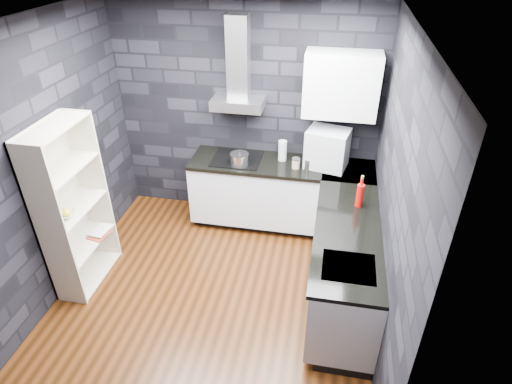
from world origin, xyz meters
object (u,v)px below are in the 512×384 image
(storage_jar, at_px, (296,164))
(red_bottle, at_px, (360,195))
(appliance_garage, at_px, (327,149))
(pot, at_px, (239,160))
(glass_vase, at_px, (282,151))
(utensil_crock, at_px, (308,164))
(bookshelf, at_px, (73,209))
(fruit_bowl, at_px, (64,214))

(storage_jar, distance_m, red_bottle, 0.98)
(appliance_garage, height_order, red_bottle, appliance_garage)
(pot, height_order, glass_vase, glass_vase)
(glass_vase, xyz_separation_m, appliance_garage, (0.52, -0.06, 0.10))
(utensil_crock, relative_size, red_bottle, 0.51)
(storage_jar, distance_m, utensil_crock, 0.14)
(glass_vase, height_order, red_bottle, glass_vase)
(storage_jar, relative_size, utensil_crock, 0.87)
(storage_jar, height_order, utensil_crock, utensil_crock)
(bookshelf, xyz_separation_m, fruit_bowl, (0.00, -0.15, 0.04))
(pot, height_order, utensil_crock, pot)
(red_bottle, height_order, bookshelf, bookshelf)
(storage_jar, bearing_deg, fruit_bowl, -146.07)
(red_bottle, bearing_deg, fruit_bowl, -165.27)
(appliance_garage, distance_m, fruit_bowl, 2.88)
(bookshelf, bearing_deg, storage_jar, 44.04)
(appliance_garage, distance_m, red_bottle, 0.87)
(utensil_crock, xyz_separation_m, red_bottle, (0.57, -0.69, 0.06))
(pot, xyz_separation_m, appliance_garage, (1.00, 0.17, 0.15))
(glass_vase, relative_size, storage_jar, 2.25)
(storage_jar, xyz_separation_m, bookshelf, (-2.10, -1.26, -0.06))
(appliance_garage, bearing_deg, red_bottle, -52.42)
(appliance_garage, bearing_deg, utensil_crock, -141.41)
(utensil_crock, height_order, appliance_garage, appliance_garage)
(bookshelf, bearing_deg, glass_vase, 49.82)
(appliance_garage, relative_size, bookshelf, 0.26)
(utensil_crock, height_order, red_bottle, red_bottle)
(pot, xyz_separation_m, fruit_bowl, (-1.44, -1.35, -0.04))
(glass_vase, xyz_separation_m, utensil_crock, (0.32, -0.16, -0.06))
(appliance_garage, bearing_deg, bookshelf, -138.06)
(pot, height_order, bookshelf, bookshelf)
(appliance_garage, relative_size, red_bottle, 1.88)
(utensil_crock, relative_size, bookshelf, 0.07)
(pot, distance_m, red_bottle, 1.50)
(glass_vase, height_order, bookshelf, bookshelf)
(utensil_crock, xyz_separation_m, fruit_bowl, (-2.24, -1.42, -0.03))
(storage_jar, bearing_deg, glass_vase, 136.78)
(utensil_crock, distance_m, red_bottle, 0.90)
(red_bottle, height_order, fruit_bowl, red_bottle)
(pot, distance_m, appliance_garage, 1.03)
(bookshelf, bearing_deg, red_bottle, 24.87)
(pot, height_order, fruit_bowl, pot)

